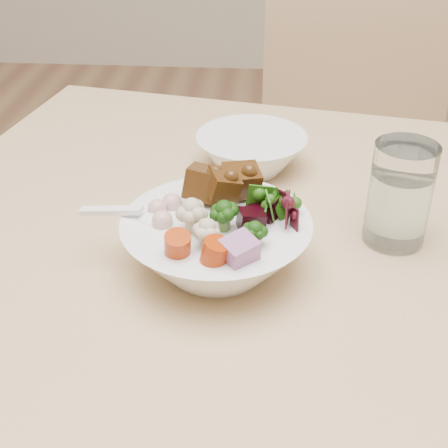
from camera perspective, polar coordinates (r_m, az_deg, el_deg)
The scene contains 5 objects.
chair_far at distance 1.49m, azimuth 11.53°, elevation 5.22°, with size 0.46×0.46×0.95m.
food_bowl at distance 0.72m, azimuth -0.56°, elevation -1.55°, with size 0.22×0.22×0.12m.
soup_spoon at distance 0.72m, azimuth -7.44°, elevation 0.58°, with size 0.11×0.04×0.02m.
water_glass at distance 0.78m, azimuth 15.72°, elevation 2.27°, with size 0.08×0.08×0.13m.
side_bowl at distance 0.94m, azimuth 2.51°, elevation 6.53°, with size 0.16×0.16×0.05m, color white, non-canonical shape.
Camera 1 is at (-0.03, -0.57, 1.21)m, focal length 50.00 mm.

